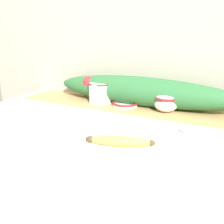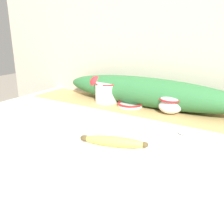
{
  "view_description": "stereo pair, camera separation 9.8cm",
  "coord_description": "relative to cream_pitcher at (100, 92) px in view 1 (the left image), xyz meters",
  "views": [
    {
      "loc": [
        0.39,
        -0.88,
        1.27
      ],
      "look_at": [
        -0.02,
        -0.04,
        0.96
      ],
      "focal_mm": 40.0,
      "sensor_mm": 36.0,
      "label": 1
    },
    {
      "loc": [
        0.48,
        -0.83,
        1.27
      ],
      "look_at": [
        -0.02,
        -0.04,
        0.96
      ],
      "focal_mm": 40.0,
      "sensor_mm": 36.0,
      "label": 2
    }
  ],
  "objects": [
    {
      "name": "small_dish",
      "position": [
        0.14,
        -0.0,
        -0.04
      ],
      "size": [
        0.13,
        0.13,
        0.02
      ],
      "color": "white",
      "rests_on": "countertop"
    },
    {
      "name": "back_wall",
      "position": [
        0.2,
        0.15,
        0.23
      ],
      "size": [
        2.15,
        0.04,
        2.4
      ],
      "primitive_type": "cube",
      "color": "#B7AD99",
      "rests_on": "ground_plane"
    },
    {
      "name": "table_runner",
      "position": [
        0.2,
        -0.0,
        -0.06
      ],
      "size": [
        1.24,
        0.23,
        0.0
      ],
      "primitive_type": "cube",
      "color": "tan",
      "rests_on": "countertop"
    },
    {
      "name": "spoon",
      "position": [
        0.45,
        -0.2,
        -0.05
      ],
      "size": [
        0.13,
        0.09,
        0.01
      ],
      "rotation": [
        0.0,
        0.0,
        -0.58
      ],
      "color": "#B7B7BC",
      "rests_on": "countertop"
    },
    {
      "name": "countertop",
      "position": [
        0.2,
        -0.2,
        -0.51
      ],
      "size": [
        1.35,
        0.65,
        0.91
      ],
      "primitive_type": "cube",
      "color": "silver",
      "rests_on": "ground_plane"
    },
    {
      "name": "poinsettia_garland",
      "position": [
        0.2,
        0.04,
        0.02
      ],
      "size": [
        0.92,
        0.15,
        0.14
      ],
      "color": "#2D6B38",
      "rests_on": "countertop"
    },
    {
      "name": "cream_pitcher",
      "position": [
        0.0,
        0.0,
        0.0
      ],
      "size": [
        0.12,
        0.14,
        0.11
      ],
      "color": "white",
      "rests_on": "countertop"
    },
    {
      "name": "banana",
      "position": [
        0.3,
        -0.41,
        -0.04
      ],
      "size": [
        0.22,
        0.1,
        0.03
      ],
      "rotation": [
        0.0,
        0.0,
        0.31
      ],
      "color": "#DBCC4C",
      "rests_on": "countertop"
    },
    {
      "name": "sugar_bowl",
      "position": [
        0.34,
        -0.0,
        -0.01
      ],
      "size": [
        0.11,
        0.11,
        0.1
      ],
      "color": "white",
      "rests_on": "countertop"
    }
  ]
}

